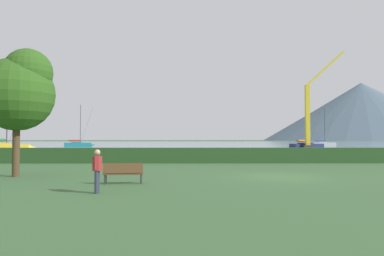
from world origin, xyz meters
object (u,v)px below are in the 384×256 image
at_px(dock_crane, 309,118).
at_px(sailboat_slip_4, 323,144).
at_px(park_bench_near_path, 123,172).
at_px(person_seated_viewer, 97,167).
at_px(sailboat_slip_5, 78,144).
at_px(sailboat_slip_2, 3,147).
at_px(sailboat_slip_3, 307,146).
at_px(park_tree, 19,90).

bearing_deg(dock_crane, sailboat_slip_4, 63.72).
bearing_deg(park_bench_near_path, person_seated_viewer, -105.88).
relative_size(sailboat_slip_4, sailboat_slip_5, 0.97).
bearing_deg(sailboat_slip_2, sailboat_slip_3, 1.09).
relative_size(sailboat_slip_4, park_bench_near_path, 5.81).
height_order(sailboat_slip_2, dock_crane, dock_crane).
bearing_deg(dock_crane, sailboat_slip_3, 85.88).
xyz_separation_m(sailboat_slip_2, sailboat_slip_3, (52.47, 17.36, -0.10)).
xyz_separation_m(sailboat_slip_2, sailboat_slip_5, (-0.43, 37.69, -0.09)).
xyz_separation_m(person_seated_viewer, dock_crane, (27.57, 55.17, 5.13)).
bearing_deg(sailboat_slip_2, dock_crane, -0.85).
relative_size(person_seated_viewer, park_tree, 0.24).
distance_m(person_seated_viewer, dock_crane, 61.89).
relative_size(sailboat_slip_2, sailboat_slip_5, 1.09).
bearing_deg(sailboat_slip_3, dock_crane, -111.56).
xyz_separation_m(person_seated_viewer, park_tree, (-5.80, 5.80, 3.75)).
xyz_separation_m(sailboat_slip_5, person_seated_viewer, (25.18, -77.50, 0.32)).
distance_m(sailboat_slip_4, sailboat_slip_5, 66.16).
height_order(sailboat_slip_2, sailboat_slip_5, sailboat_slip_2).
height_order(sailboat_slip_5, park_tree, sailboat_slip_5).
bearing_deg(sailboat_slip_5, person_seated_viewer, -86.10).
xyz_separation_m(sailboat_slip_2, park_bench_near_path, (25.24, -37.11, -0.21)).
bearing_deg(person_seated_viewer, sailboat_slip_5, 110.27).
bearing_deg(park_bench_near_path, sailboat_slip_5, 103.14).
distance_m(sailboat_slip_3, sailboat_slip_4, 28.09).
height_order(sailboat_slip_3, park_tree, sailboat_slip_3).
height_order(person_seated_viewer, dock_crane, dock_crane).
height_order(sailboat_slip_3, sailboat_slip_5, sailboat_slip_5).
distance_m(sailboat_slip_2, park_bench_near_path, 44.87).
height_order(park_bench_near_path, person_seated_viewer, person_seated_viewer).
distance_m(sailboat_slip_5, dock_crane, 57.54).
bearing_deg(sailboat_slip_4, park_bench_near_path, -127.50).
relative_size(park_tree, dock_crane, 0.36).
distance_m(sailboat_slip_3, person_seated_viewer, 63.54).
bearing_deg(park_bench_near_path, dock_crane, 56.90).
distance_m(sailboat_slip_5, park_tree, 74.39).
bearing_deg(park_bench_near_path, park_tree, 147.97).
bearing_deg(park_bench_near_path, sailboat_slip_4, 57.24).
bearing_deg(sailboat_slip_3, park_tree, -140.56).
height_order(person_seated_viewer, park_tree, park_tree).
distance_m(sailboat_slip_3, sailboat_slip_5, 56.67).
height_order(sailboat_slip_5, park_bench_near_path, sailboat_slip_5).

